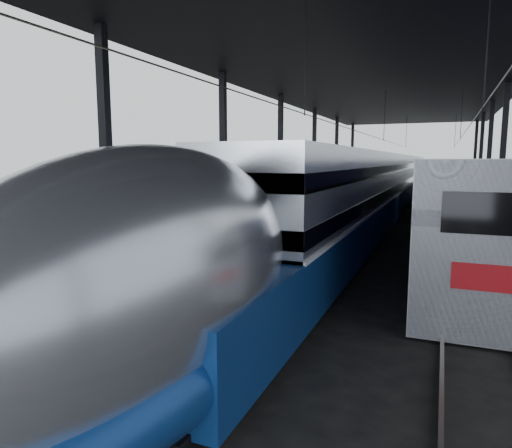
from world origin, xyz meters
The scene contains 8 objects.
ground centered at (0.00, 0.00, 0.00)m, with size 160.00×160.00×0.00m, color black.
platform centered at (-3.50, 20.00, 0.50)m, with size 6.00×80.00×1.00m, color #4C4C4F.
yellow_strip centered at (-0.70, 20.00, 1.00)m, with size 0.30×80.00×0.01m, color yellow.
rails centered at (4.50, 20.00, 0.08)m, with size 6.52×80.00×0.16m.
canopy centered at (1.90, 20.00, 9.12)m, with size 18.00×75.00×9.47m.
tgv_train centered at (2.00, 24.40, 2.09)m, with size 3.12×65.20×4.47m.
second_train centered at (7.00, 28.76, 2.08)m, with size 2.98×56.05×4.10m.
child centered at (-3.03, -0.01, 1.45)m, with size 0.32×0.21×0.89m, color #4E271A.
Camera 1 is at (6.12, -9.03, 4.07)m, focal length 32.00 mm.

